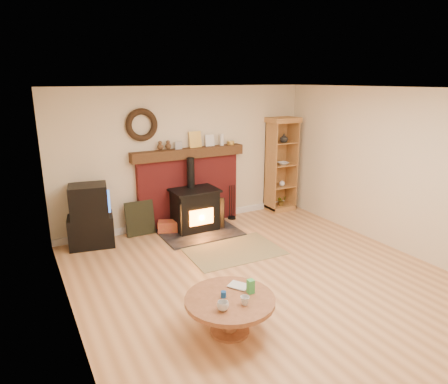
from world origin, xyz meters
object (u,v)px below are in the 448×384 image
curio_cabinet (281,165)px  coffee_table (230,304)px  tv_unit (90,217)px  wood_stove (195,211)px

curio_cabinet → coffee_table: 4.55m
tv_unit → wood_stove: bearing=-6.0°
curio_cabinet → coffee_table: (-3.08, -3.29, -0.64)m
wood_stove → tv_unit: bearing=174.0°
wood_stove → coffee_table: size_ratio=1.41×
curio_cabinet → coffee_table: curio_cabinet is taller
coffee_table → tv_unit: bearing=105.0°
tv_unit → coffee_table: (0.86, -3.21, -0.16)m
tv_unit → coffee_table: 3.32m
wood_stove → coffee_table: bearing=-107.8°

